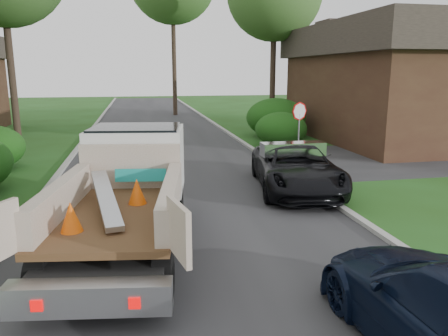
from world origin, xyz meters
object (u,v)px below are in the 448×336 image
house_right (403,81)px  flatbed_truck (130,181)px  black_pickup (296,168)px  stop_sign (299,119)px

house_right → flatbed_truck: 18.89m
house_right → flatbed_truck: house_right is taller
flatbed_truck → black_pickup: flatbed_truck is taller
house_right → black_pickup: 13.29m
house_right → black_pickup: size_ratio=2.51×
house_right → flatbed_truck: bearing=-140.2°
stop_sign → flatbed_truck: stop_sign is taller
stop_sign → flatbed_truck: 9.69m
stop_sign → black_pickup: (-1.60, -4.07, -1.06)m
house_right → stop_sign: bearing=-147.3°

